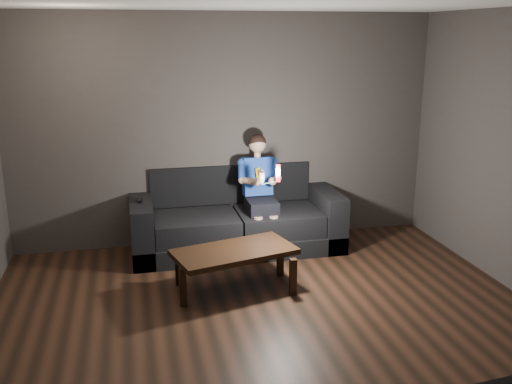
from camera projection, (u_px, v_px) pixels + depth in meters
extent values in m
plane|color=black|center=(279.00, 341.00, 4.71)|extent=(5.00, 5.00, 0.00)
cube|color=#403837|center=(226.00, 131.00, 6.70)|extent=(5.00, 0.04, 2.70)
cube|color=#403837|center=(466.00, 360.00, 2.00)|extent=(5.00, 0.04, 2.70)
cube|color=black|center=(236.00, 239.00, 6.74)|extent=(2.41, 1.04, 0.21)
cube|color=black|center=(196.00, 227.00, 6.47)|extent=(0.95, 0.73, 0.25)
cube|color=black|center=(278.00, 221.00, 6.67)|extent=(0.95, 0.73, 0.25)
cube|color=black|center=(230.00, 183.00, 6.95)|extent=(1.93, 0.24, 0.47)
cube|color=black|center=(142.00, 228.00, 6.45)|extent=(0.24, 1.04, 0.66)
cube|color=black|center=(324.00, 215.00, 6.90)|extent=(0.24, 1.04, 0.66)
cube|color=black|center=(261.00, 206.00, 6.55)|extent=(0.33, 0.42, 0.16)
cube|color=#1E419E|center=(257.00, 176.00, 6.68)|extent=(0.33, 0.24, 0.46)
cube|color=#FFF709|center=(259.00, 172.00, 6.57)|extent=(0.10, 0.10, 0.11)
cube|color=red|center=(259.00, 173.00, 6.57)|extent=(0.07, 0.07, 0.07)
cylinder|color=tan|center=(257.00, 155.00, 6.61)|extent=(0.08, 0.08, 0.07)
sphere|color=tan|center=(257.00, 144.00, 6.58)|extent=(0.20, 0.20, 0.20)
ellipsoid|color=black|center=(257.00, 142.00, 6.58)|extent=(0.21, 0.21, 0.18)
cylinder|color=#1E419E|center=(241.00, 171.00, 6.55)|extent=(0.09, 0.25, 0.21)
cylinder|color=#1E419E|center=(276.00, 170.00, 6.63)|extent=(0.09, 0.25, 0.21)
cylinder|color=tan|center=(250.00, 179.00, 6.41)|extent=(0.16, 0.26, 0.11)
cylinder|color=tan|center=(275.00, 178.00, 6.47)|extent=(0.16, 0.26, 0.11)
sphere|color=tan|center=(257.00, 182.00, 6.32)|extent=(0.09, 0.09, 0.09)
sphere|color=tan|center=(272.00, 181.00, 6.36)|extent=(0.09, 0.09, 0.09)
cylinder|color=tan|center=(258.00, 233.00, 6.39)|extent=(0.10, 0.10, 0.38)
cylinder|color=tan|center=(274.00, 232.00, 6.43)|extent=(0.10, 0.10, 0.38)
cube|color=red|center=(278.00, 173.00, 6.10)|extent=(0.06, 0.08, 0.19)
cube|color=maroon|center=(279.00, 169.00, 6.06)|extent=(0.03, 0.01, 0.03)
cylinder|color=silver|center=(279.00, 175.00, 6.08)|extent=(0.02, 0.01, 0.02)
ellipsoid|color=silver|center=(262.00, 177.00, 6.07)|extent=(0.09, 0.11, 0.17)
cylinder|color=black|center=(263.00, 172.00, 6.02)|extent=(0.03, 0.01, 0.03)
cube|color=black|center=(140.00, 200.00, 6.30)|extent=(0.06, 0.16, 0.03)
cube|color=black|center=(140.00, 197.00, 6.35)|extent=(0.02, 0.02, 0.00)
cube|color=black|center=(234.00, 252.00, 5.56)|extent=(1.28, 0.86, 0.05)
cube|color=black|center=(183.00, 287.00, 5.28)|extent=(0.06, 0.06, 0.37)
cube|color=black|center=(293.00, 277.00, 5.50)|extent=(0.06, 0.06, 0.37)
cube|color=black|center=(178.00, 267.00, 5.73)|extent=(0.06, 0.06, 0.37)
cube|color=black|center=(280.00, 259.00, 5.95)|extent=(0.06, 0.06, 0.37)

